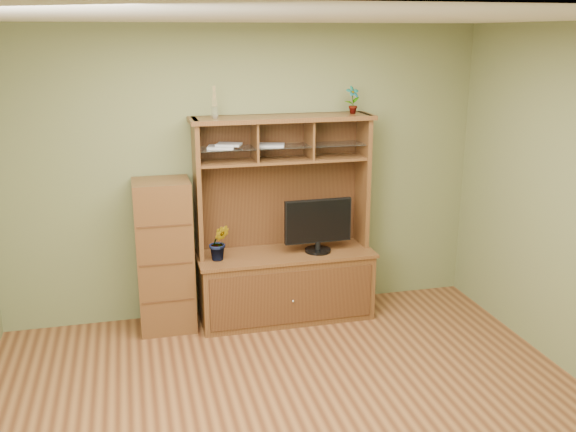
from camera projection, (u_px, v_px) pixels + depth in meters
name	position (u px, v px, depth m)	size (l,w,h in m)	color
room	(301.00, 238.00, 4.10)	(4.54, 4.04, 2.74)	#512B17
media_hutch	(285.00, 264.00, 6.02)	(1.66, 0.61, 1.90)	#492814
monitor	(318.00, 224.00, 5.90)	(0.63, 0.24, 0.50)	black
orchid_plant	(219.00, 242.00, 5.71)	(0.18, 0.15, 0.33)	#335D20
top_plant	(353.00, 100.00, 5.83)	(0.13, 0.09, 0.25)	#356724
reed_diffuser	(215.00, 105.00, 5.54)	(0.06, 0.06, 0.28)	silver
magazines	(240.00, 146.00, 5.69)	(0.72, 0.23, 0.04)	silver
side_cabinet	(165.00, 256.00, 5.74)	(0.49, 0.45, 1.38)	#492814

